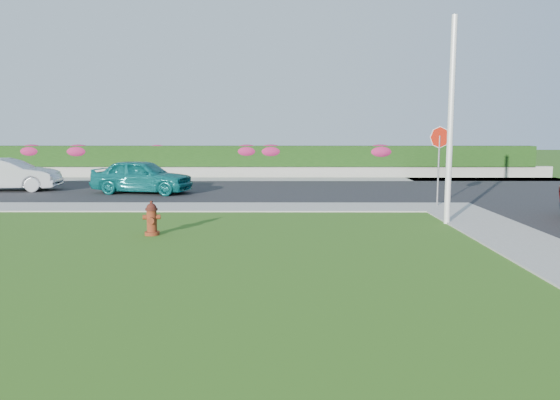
{
  "coord_description": "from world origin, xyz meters",
  "views": [
    {
      "loc": [
        1.44,
        -8.99,
        2.61
      ],
      "look_at": [
        1.39,
        4.1,
        0.9
      ],
      "focal_mm": 35.0,
      "sensor_mm": 36.0,
      "label": 1
    }
  ],
  "objects_px": {
    "sedan_teal": "(142,176)",
    "stop_sign": "(439,147)",
    "fire_hydrant": "(152,219)",
    "sedan_silver": "(8,175)",
    "utility_pole": "(451,122)"
  },
  "relations": [
    {
      "from": "fire_hydrant",
      "to": "sedan_silver",
      "type": "xyz_separation_m",
      "value": [
        -8.21,
        9.35,
        0.31
      ]
    },
    {
      "from": "sedan_teal",
      "to": "fire_hydrant",
      "type": "bearing_deg",
      "value": -152.83
    },
    {
      "from": "fire_hydrant",
      "to": "utility_pole",
      "type": "bearing_deg",
      "value": 4.97
    },
    {
      "from": "utility_pole",
      "to": "stop_sign",
      "type": "relative_size",
      "value": 2.08
    },
    {
      "from": "fire_hydrant",
      "to": "stop_sign",
      "type": "relative_size",
      "value": 0.32
    },
    {
      "from": "fire_hydrant",
      "to": "stop_sign",
      "type": "xyz_separation_m",
      "value": [
        8.49,
        5.08,
        1.61
      ]
    },
    {
      "from": "fire_hydrant",
      "to": "sedan_teal",
      "type": "xyz_separation_m",
      "value": [
        -2.39,
        8.49,
        0.32
      ]
    },
    {
      "from": "sedan_teal",
      "to": "stop_sign",
      "type": "distance_m",
      "value": 11.48
    },
    {
      "from": "sedan_silver",
      "to": "utility_pole",
      "type": "xyz_separation_m",
      "value": [
        16.01,
        -7.66,
        2.09
      ]
    },
    {
      "from": "sedan_teal",
      "to": "stop_sign",
      "type": "height_order",
      "value": "stop_sign"
    },
    {
      "from": "sedan_teal",
      "to": "sedan_silver",
      "type": "height_order",
      "value": "sedan_teal"
    },
    {
      "from": "sedan_silver",
      "to": "stop_sign",
      "type": "bearing_deg",
      "value": -109.71
    },
    {
      "from": "fire_hydrant",
      "to": "sedan_teal",
      "type": "bearing_deg",
      "value": 98.4
    },
    {
      "from": "sedan_silver",
      "to": "utility_pole",
      "type": "distance_m",
      "value": 17.87
    },
    {
      "from": "fire_hydrant",
      "to": "utility_pole",
      "type": "xyz_separation_m",
      "value": [
        7.8,
        1.7,
        2.4
      ]
    }
  ]
}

